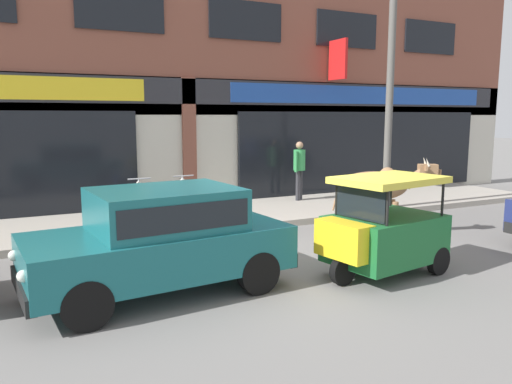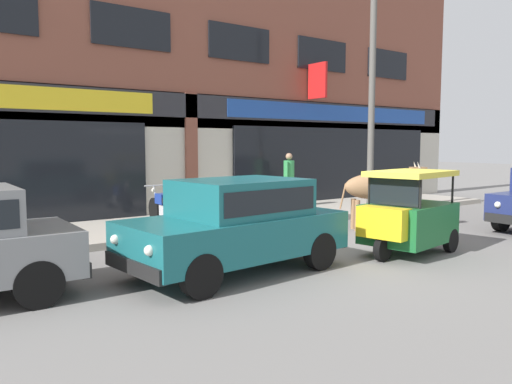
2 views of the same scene
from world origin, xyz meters
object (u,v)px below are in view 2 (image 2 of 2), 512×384
motorcycle_1 (205,204)px  utility_pole (372,106)px  cow (378,187)px  car_0 (237,221)px  auto_rickshaw (407,218)px  pedestrian (289,174)px  motorcycle_0 (165,207)px

motorcycle_1 → utility_pole: 5.46m
cow → car_0: cow is taller
cow → auto_rickshaw: cow is taller
pedestrian → utility_pole: utility_pole is taller
cow → motorcycle_0: bearing=145.1°
cow → pedestrian: pedestrian is taller
car_0 → motorcycle_0: (0.80, 4.24, -0.28)m
motorcycle_1 → pedestrian: pedestrian is taller
cow → car_0: (-4.88, -1.38, -0.19)m
pedestrian → utility_pole: 3.07m
cow → car_0: 5.08m
cow → utility_pole: 3.21m
cow → motorcycle_1: bearing=135.4°
auto_rickshaw → cow: bearing=51.8°
motorcycle_0 → pedestrian: pedestrian is taller
pedestrian → cow: bearing=-95.5°
motorcycle_1 → pedestrian: bearing=13.1°
motorcycle_0 → motorcycle_1: 1.13m
cow → auto_rickshaw: 2.67m
auto_rickshaw → pedestrian: pedestrian is taller
motorcycle_1 → pedestrian: (3.32, 0.77, 0.60)m
auto_rickshaw → utility_pole: (3.36, 3.83, 2.42)m
motorcycle_0 → pedestrian: 4.56m
cow → utility_pole: utility_pole is taller
car_0 → pedestrian: pedestrian is taller
car_0 → motorcycle_0: car_0 is taller
cow → utility_pole: bearing=45.4°
cow → motorcycle_1: 4.19m
auto_rickshaw → motorcycle_0: size_ratio=1.16×
motorcycle_1 → utility_pole: size_ratio=0.31×
car_0 → motorcycle_1: size_ratio=2.05×
car_0 → auto_rickshaw: size_ratio=1.78×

